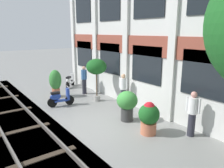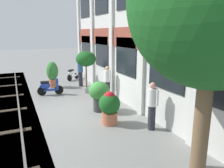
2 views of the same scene
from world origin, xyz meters
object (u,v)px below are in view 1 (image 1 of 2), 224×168
potted_plant_stone_basin (127,103)px  scooter_second_parked (60,98)px  resident_near_plants (192,112)px  resident_watching_tracks (84,79)px  resident_by_doorway (123,89)px  potted_plant_fluted_column (149,116)px  potted_plant_glazed_jar (55,82)px  scooter_near_curb (70,81)px  potted_plant_terracotta_small (96,68)px

potted_plant_stone_basin → scooter_second_parked: 3.83m
scooter_second_parked → resident_near_plants: 6.50m
resident_watching_tracks → resident_by_doorway: bearing=113.1°
potted_plant_stone_basin → potted_plant_fluted_column: 1.44m
resident_watching_tracks → resident_near_plants: resident_watching_tracks is taller
potted_plant_glazed_jar → scooter_second_parked: potted_plant_glazed_jar is taller
potted_plant_glazed_jar → potted_plant_fluted_column: bearing=7.9°
potted_plant_stone_basin → potted_plant_fluted_column: bearing=-6.2°
potted_plant_stone_basin → resident_watching_tracks: (-4.74, 0.57, 0.14)m
potted_plant_stone_basin → scooter_near_curb: bearing=175.1°
potted_plant_terracotta_small → scooter_second_parked: size_ratio=1.69×
scooter_second_parked → resident_near_plants: (5.96, 2.55, 0.47)m
resident_by_doorway → resident_near_plants: (4.02, -0.06, 0.00)m
potted_plant_fluted_column → resident_watching_tracks: (-6.17, 0.73, 0.23)m
scooter_second_parked → resident_near_plants: bearing=-58.6°
potted_plant_stone_basin → resident_watching_tracks: resident_watching_tracks is taller
scooter_second_parked → scooter_near_curb: bearing=65.2°
resident_by_doorway → resident_watching_tracks: 3.23m
potted_plant_stone_basin → scooter_second_parked: (-3.48, -1.57, -0.34)m
potted_plant_stone_basin → potted_plant_terracotta_small: 3.29m
potted_plant_glazed_jar → potted_plant_fluted_column: (6.62, 0.92, -0.20)m
potted_plant_stone_basin → resident_watching_tracks: bearing=173.1°
potted_plant_terracotta_small → resident_watching_tracks: (-1.65, 0.14, -0.93)m
potted_plant_fluted_column → resident_near_plants: size_ratio=0.74×
potted_plant_fluted_column → resident_by_doorway: size_ratio=0.74×
resident_by_doorway → resident_near_plants: 4.02m
scooter_near_curb → resident_by_doorway: bearing=-127.5°
potted_plant_fluted_column → resident_near_plants: (1.04, 1.13, 0.22)m
potted_plant_glazed_jar → scooter_second_parked: 1.83m
scooter_near_curb → scooter_second_parked: (3.31, -2.16, 0.00)m
potted_plant_stone_basin → potted_plant_fluted_column: potted_plant_stone_basin is taller
potted_plant_stone_basin → scooter_second_parked: bearing=-155.7°
scooter_second_parked → resident_by_doorway: 3.28m
resident_by_doorway → resident_watching_tracks: bearing=-95.0°
scooter_near_curb → resident_by_doorway: (5.25, 0.45, 0.47)m
potted_plant_stone_basin → resident_by_doorway: resident_by_doorway is taller
resident_by_doorway → resident_near_plants: bearing=75.8°
potted_plant_terracotta_small → scooter_second_parked: 2.48m
scooter_near_curb → potted_plant_glazed_jar: bearing=-178.4°
potted_plant_glazed_jar → scooter_near_curb: bearing=134.1°
potted_plant_glazed_jar → scooter_second_parked: (1.70, -0.50, -0.45)m
potted_plant_fluted_column → scooter_second_parked: potted_plant_fluted_column is taller
potted_plant_stone_basin → potted_plant_glazed_jar: potted_plant_glazed_jar is taller
scooter_near_curb → resident_near_plants: (9.27, 0.39, 0.47)m
resident_watching_tracks → resident_near_plants: 7.22m
potted_plant_stone_basin → scooter_near_curb: potted_plant_stone_basin is taller
resident_near_plants → potted_plant_glazed_jar: bearing=-86.6°
potted_plant_glazed_jar → resident_watching_tracks: bearing=74.8°
potted_plant_fluted_column → scooter_near_curb: 8.26m
potted_plant_fluted_column → resident_watching_tracks: resident_watching_tracks is taller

